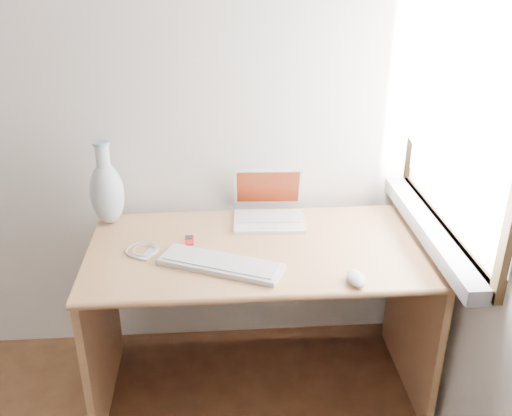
{
  "coord_description": "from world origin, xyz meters",
  "views": [
    {
      "loc": [
        0.87,
        -0.61,
        1.82
      ],
      "look_at": [
        1.02,
        1.35,
        0.88
      ],
      "focal_mm": 40.0,
      "sensor_mm": 36.0,
      "label": 1
    }
  ],
  "objects": [
    {
      "name": "laptop",
      "position": [
        1.08,
        1.59,
        0.76
      ],
      "size": [
        0.31,
        0.26,
        0.2
      ],
      "rotation": [
        0.0,
        0.0,
        -0.05
      ],
      "color": "white",
      "rests_on": "desk"
    },
    {
      "name": "ipod",
      "position": [
        0.75,
        1.41,
        0.72
      ],
      "size": [
        0.04,
        0.08,
        0.01
      ],
      "rotation": [
        0.0,
        0.0,
        0.04
      ],
      "color": "#B40C18",
      "rests_on": "desk"
    },
    {
      "name": "cable_coil",
      "position": [
        0.57,
        1.34,
        0.72
      ],
      "size": [
        0.13,
        0.13,
        0.01
      ],
      "primitive_type": "torus",
      "rotation": [
        0.0,
        0.0,
        0.01
      ],
      "color": "silver",
      "rests_on": "desk"
    },
    {
      "name": "remote",
      "position": [
        0.6,
        1.31,
        0.72
      ],
      "size": [
        0.07,
        0.1,
        0.01
      ],
      "primitive_type": "cube",
      "rotation": [
        0.0,
        0.0,
        -0.4
      ],
      "color": "silver",
      "rests_on": "desk"
    },
    {
      "name": "desk",
      "position": [
        1.03,
        1.42,
        0.51
      ],
      "size": [
        1.35,
        0.67,
        0.71
      ],
      "color": "tan",
      "rests_on": "floor"
    },
    {
      "name": "vase",
      "position": [
        0.41,
        1.6,
        0.86
      ],
      "size": [
        0.14,
        0.14,
        0.36
      ],
      "color": "silver",
      "rests_on": "desk"
    },
    {
      "name": "external_keyboard",
      "position": [
        0.87,
        1.2,
        0.72
      ],
      "size": [
        0.48,
        0.32,
        0.02
      ],
      "rotation": [
        0.0,
        0.0,
        -0.42
      ],
      "color": "silver",
      "rests_on": "desk"
    },
    {
      "name": "mouse",
      "position": [
        1.35,
        1.06,
        0.73
      ],
      "size": [
        0.07,
        0.11,
        0.04
      ],
      "primitive_type": "ellipsoid",
      "rotation": [
        0.0,
        0.0,
        0.06
      ],
      "color": "white",
      "rests_on": "desk"
    },
    {
      "name": "window",
      "position": [
        1.72,
        1.3,
        1.28
      ],
      "size": [
        0.11,
        0.99,
        1.1
      ],
      "color": "white",
      "rests_on": "right_wall"
    }
  ]
}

